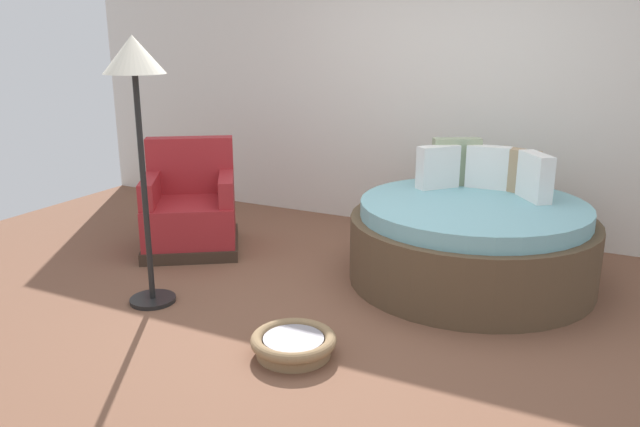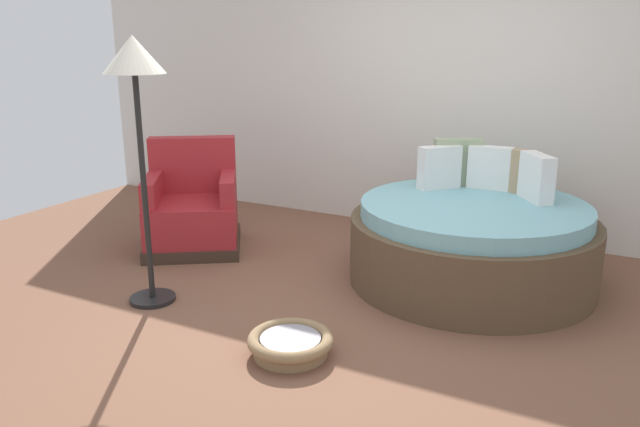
% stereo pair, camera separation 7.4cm
% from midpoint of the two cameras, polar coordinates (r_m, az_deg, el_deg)
% --- Properties ---
extents(ground_plane, '(8.00, 8.00, 0.02)m').
position_cam_midpoint_polar(ground_plane, '(4.46, 2.36, -8.31)').
color(ground_plane, brown).
extents(back_wall, '(8.00, 0.12, 3.05)m').
position_cam_midpoint_polar(back_wall, '(5.97, 10.79, 12.91)').
color(back_wall, silver).
rests_on(back_wall, ground_plane).
extents(round_daybed, '(1.83, 1.83, 1.01)m').
position_cam_midpoint_polar(round_daybed, '(4.89, 13.19, -2.34)').
color(round_daybed, brown).
rests_on(round_daybed, ground_plane).
extents(red_armchair, '(1.11, 1.11, 0.94)m').
position_cam_midpoint_polar(red_armchair, '(5.60, -12.05, 0.20)').
color(red_armchair, '#38281E').
rests_on(red_armchair, ground_plane).
extents(pet_basket, '(0.51, 0.51, 0.13)m').
position_cam_midpoint_polar(pet_basket, '(3.77, -2.99, -11.73)').
color(pet_basket, '#8E704C').
rests_on(pet_basket, ground_plane).
extents(floor_lamp, '(0.40, 0.40, 1.82)m').
position_cam_midpoint_polar(floor_lamp, '(4.28, -16.92, 11.42)').
color(floor_lamp, black).
rests_on(floor_lamp, ground_plane).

